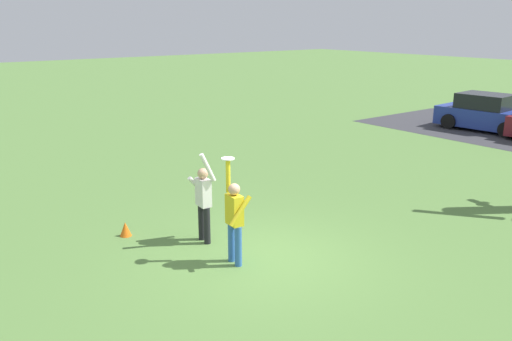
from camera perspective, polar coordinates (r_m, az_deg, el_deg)
ground_plane at (r=10.81m, az=1.09°, el=-9.55°), size 120.00×120.00×0.00m
person_catcher at (r=10.28m, az=-2.32°, el=-4.97°), size 0.55×0.49×2.08m
person_defender at (r=11.35m, az=-5.66°, el=-3.02°), size 0.57×0.49×2.04m
frisbee_disc at (r=10.13m, az=-3.04°, el=1.29°), size 0.26×0.26×0.02m
parked_car_blue at (r=25.36m, az=23.50°, el=5.61°), size 4.23×2.29×1.59m
field_cone_orange at (r=12.22m, az=-13.84°, el=-6.13°), size 0.26×0.26×0.32m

